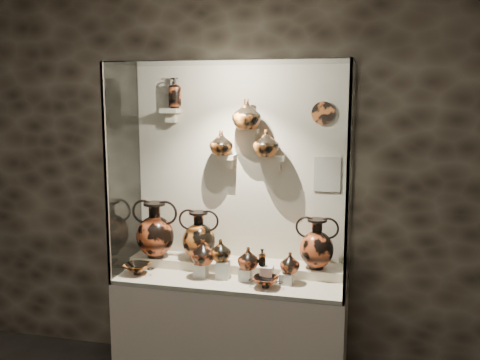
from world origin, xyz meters
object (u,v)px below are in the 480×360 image
amphora_left (155,230)px  amphora_right (317,244)px  ovoid_vase_a (221,143)px  ovoid_vase_c (266,143)px  jug_e (290,263)px  jug_b (221,250)px  jug_c (248,258)px  kylix_right (266,281)px  amphora_mid (199,235)px  ovoid_vase_b (247,114)px  lekythos_tall (175,91)px  jug_a (203,252)px  kylix_left (137,268)px  lekythos_small (262,256)px

amphora_left → amphora_right: amphora_left is taller
ovoid_vase_a → ovoid_vase_c: 0.35m
jug_e → jug_b: bearing=-163.4°
jug_c → kylix_right: size_ratio=0.70×
amphora_mid → ovoid_vase_b: 1.01m
jug_b → lekythos_tall: 1.27m
jug_a → jug_c: (0.34, 0.00, -0.02)m
kylix_left → amphora_left: bearing=58.7°
lekythos_tall → ovoid_vase_c: size_ratio=1.31×
jug_a → ovoid_vase_c: bearing=47.6°
jug_b → kylix_left: 0.66m
jug_e → jug_a: bearing=-161.4°
kylix_right → kylix_left: bearing=160.0°
jug_c → ovoid_vase_b: bearing=94.3°
lekythos_tall → jug_e: bearing=-17.6°
kylix_right → jug_e: bearing=20.8°
ovoid_vase_b → ovoid_vase_c: 0.26m
jug_b → lekythos_tall: bearing=128.9°
kylix_left → kylix_right: bearing=-19.8°
jug_b → ovoid_vase_a: 0.81m
amphora_left → ovoid_vase_c: size_ratio=2.21×
amphora_right → lekythos_tall: lekythos_tall is taller
ovoid_vase_a → kylix_right: bearing=-51.2°
jug_b → ovoid_vase_b: 1.02m
amphora_mid → lekythos_tall: size_ratio=1.46×
lekythos_tall → ovoid_vase_c: lekythos_tall is taller
jug_b → jug_e: 0.52m
amphora_right → ovoid_vase_b: ovoid_vase_b is taller
jug_e → ovoid_vase_a: 1.03m
amphora_left → jug_e: 1.11m
amphora_left → ovoid_vase_a: (0.52, 0.09, 0.69)m
lekythos_small → kylix_left: lekythos_small is taller
kylix_right → ovoid_vase_a: (-0.42, 0.36, 0.93)m
jug_b → ovoid_vase_c: ovoid_vase_c is taller
amphora_right → jug_c: amphora_right is taller
kylix_right → ovoid_vase_b: bearing=105.4°
amphora_right → ovoid_vase_b: (-0.54, 0.04, 0.94)m
amphora_mid → kylix_right: (0.59, -0.29, -0.22)m
lekythos_small → ovoid_vase_c: 0.84m
amphora_right → ovoid_vase_a: bearing=-171.9°
amphora_mid → lekythos_tall: lekythos_tall is taller
lekythos_small → amphora_right: bearing=15.0°
amphora_left → amphora_right: bearing=4.0°
jug_a → ovoid_vase_a: (0.07, 0.26, 0.79)m
ovoid_vase_a → amphora_right: bearing=-15.7°
amphora_mid → jug_b: size_ratio=2.39×
amphora_right → kylix_right: 0.49m
jug_c → lekythos_tall: size_ratio=0.61×
jug_e → ovoid_vase_c: bearing=151.3°
jug_a → ovoid_vase_a: size_ratio=1.02×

